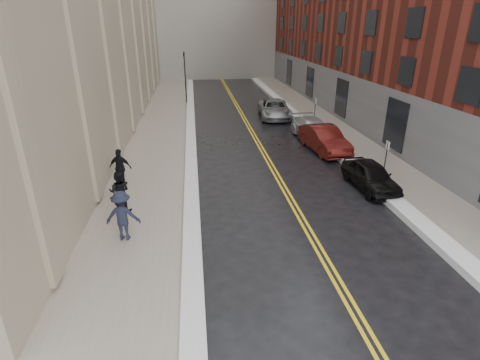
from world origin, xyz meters
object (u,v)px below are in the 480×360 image
object	(u,v)px
pedestrian_c	(120,167)
car_maroon	(324,139)
pedestrian_b	(122,216)
car_silver_far	(274,109)
car_black	(370,175)
car_silver_near	(313,129)
pedestrian_a	(119,192)

from	to	relation	value
pedestrian_c	car_maroon	bearing A→B (deg)	-147.19
pedestrian_b	car_silver_far	bearing A→B (deg)	-112.72
car_black	pedestrian_b	xyz separation A→B (m)	(-11.54, -3.68, 0.44)
car_maroon	pedestrian_b	size ratio (longest dim) A/B	2.51
car_silver_near	pedestrian_b	size ratio (longest dim) A/B	2.57
pedestrian_c	pedestrian_a	bearing A→B (deg)	111.02
car_silver_near	pedestrian_b	bearing A→B (deg)	-135.54
car_maroon	pedestrian_a	world-z (taller)	pedestrian_a
car_silver_far	pedestrian_a	xyz separation A→B (m)	(-10.46, -17.10, 0.30)
pedestrian_a	car_silver_far	bearing A→B (deg)	-114.93
car_black	car_silver_far	world-z (taller)	car_silver_far
car_silver_far	pedestrian_b	bearing A→B (deg)	-111.85
pedestrian_a	car_maroon	bearing A→B (deg)	-141.17
car_maroon	pedestrian_c	bearing A→B (deg)	-166.28
car_silver_near	car_silver_far	world-z (taller)	car_silver_far
car_silver_far	pedestrian_c	world-z (taller)	pedestrian_c
car_silver_far	pedestrian_b	xyz separation A→B (m)	(-9.94, -19.47, 0.36)
car_silver_far	pedestrian_c	xyz separation A→B (m)	(-10.89, -14.17, 0.33)
car_maroon	car_silver_far	bearing A→B (deg)	90.79
car_black	car_silver_far	xyz separation A→B (m)	(-1.60, 15.79, 0.08)
pedestrian_b	car_black	bearing A→B (deg)	-157.98
car_maroon	car_silver_far	world-z (taller)	car_maroon
car_black	pedestrian_c	bearing A→B (deg)	169.99
pedestrian_b	car_silver_near	bearing A→B (deg)	-127.69
car_silver_far	car_silver_near	bearing A→B (deg)	-74.02
pedestrian_a	pedestrian_b	size ratio (longest dim) A/B	0.94
car_silver_far	pedestrian_b	size ratio (longest dim) A/B	2.83
car_silver_near	pedestrian_c	world-z (taller)	pedestrian_c
pedestrian_b	pedestrian_c	bearing A→B (deg)	-75.52
car_maroon	pedestrian_a	xyz separation A→B (m)	(-11.70, -7.40, 0.26)
car_silver_near	pedestrian_b	distance (m)	16.83
car_silver_far	pedestrian_c	size ratio (longest dim) A/B	2.92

